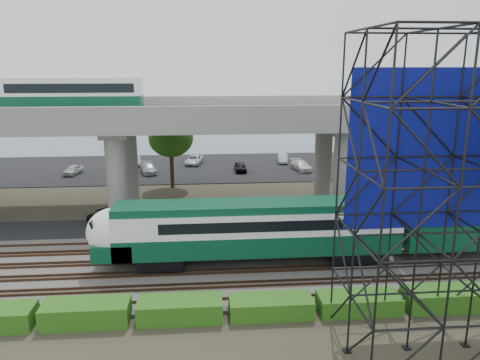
{
  "coord_description": "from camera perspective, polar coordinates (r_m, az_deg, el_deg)",
  "views": [
    {
      "loc": [
        -2.65,
        -27.49,
        13.61
      ],
      "look_at": [
        0.15,
        6.0,
        5.2
      ],
      "focal_mm": 35.0,
      "sensor_mm": 36.0,
      "label": 1
    }
  ],
  "objects": [
    {
      "name": "commuter_train",
      "position": [
        31.91,
        5.99,
        -5.67
      ],
      "size": [
        29.3,
        3.06,
        4.3
      ],
      "color": "black",
      "rests_on": "rail_tracks"
    },
    {
      "name": "parked_cars",
      "position": [
        62.61,
        -1.07,
        2.15
      ],
      "size": [
        39.61,
        9.74,
        1.29
      ],
      "color": "#BEBEBE",
      "rests_on": "parking_lot"
    },
    {
      "name": "harbor_water",
      "position": [
        84.63,
        -2.93,
        4.79
      ],
      "size": [
        140.0,
        40.0,
        0.03
      ],
      "primitive_type": "cube",
      "color": "#446270",
      "rests_on": "ground"
    },
    {
      "name": "suv",
      "position": [
        41.68,
        -14.78,
        -4.37
      ],
      "size": [
        5.46,
        3.98,
        1.38
      ],
      "primitive_type": "imported",
      "rotation": [
        0.0,
        0.0,
        1.19
      ],
      "color": "black",
      "rests_on": "service_road"
    },
    {
      "name": "service_road",
      "position": [
        40.43,
        -0.74,
        -5.56
      ],
      "size": [
        90.0,
        5.0,
        0.08
      ],
      "primitive_type": "cube",
      "color": "black",
      "rests_on": "ground"
    },
    {
      "name": "trees",
      "position": [
        44.43,
        -7.31,
        3.52
      ],
      "size": [
        40.94,
        16.94,
        7.69
      ],
      "color": "#382314",
      "rests_on": "ground"
    },
    {
      "name": "scaffold_tower",
      "position": [
        23.39,
        24.52,
        -2.45
      ],
      "size": [
        9.36,
        6.36,
        15.0
      ],
      "color": "black",
      "rests_on": "ground"
    },
    {
      "name": "ballast_bed",
      "position": [
        32.54,
        0.33,
        -10.47
      ],
      "size": [
        90.0,
        12.0,
        0.2
      ],
      "primitive_type": "cube",
      "color": "slate",
      "rests_on": "ground"
    },
    {
      "name": "hedge_strip",
      "position": [
        26.86,
        3.79,
        -15.05
      ],
      "size": [
        34.6,
        1.8,
        1.2
      ],
      "color": "#275B14",
      "rests_on": "ground"
    },
    {
      "name": "parking_lot",
      "position": [
        63.02,
        -2.26,
        1.61
      ],
      "size": [
        90.0,
        18.0,
        0.08
      ],
      "primitive_type": "cube",
      "color": "black",
      "rests_on": "ground"
    },
    {
      "name": "overpass",
      "position": [
        43.85,
        -2.63,
        6.97
      ],
      "size": [
        80.0,
        12.0,
        12.4
      ],
      "color": "#9E9B93",
      "rests_on": "ground"
    },
    {
      "name": "rail_tracks",
      "position": [
        32.47,
        0.33,
        -10.19
      ],
      "size": [
        90.0,
        9.52,
        0.16
      ],
      "color": "#472D1E",
      "rests_on": "ballast_bed"
    },
    {
      "name": "ground",
      "position": [
        30.79,
        0.67,
        -12.18
      ],
      "size": [
        140.0,
        140.0,
        0.0
      ],
      "primitive_type": "plane",
      "color": "#474233",
      "rests_on": "ground"
    }
  ]
}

